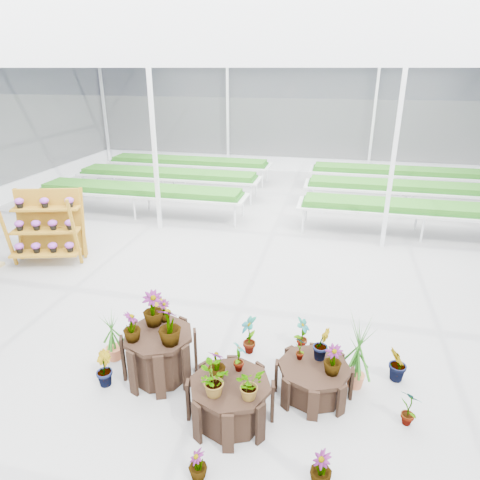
% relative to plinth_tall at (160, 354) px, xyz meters
% --- Properties ---
extents(ground_plane, '(24.00, 24.00, 0.00)m').
position_rel_plinth_tall_xyz_m(ground_plane, '(0.55, 1.82, -0.35)').
color(ground_plane, gray).
rests_on(ground_plane, ground).
extents(greenhouse_shell, '(18.00, 24.00, 4.50)m').
position_rel_plinth_tall_xyz_m(greenhouse_shell, '(0.55, 1.82, 1.90)').
color(greenhouse_shell, white).
rests_on(greenhouse_shell, ground).
extents(steel_frame, '(18.00, 24.00, 4.50)m').
position_rel_plinth_tall_xyz_m(steel_frame, '(0.55, 1.82, 1.90)').
color(steel_frame, silver).
rests_on(steel_frame, ground).
extents(nursery_benches, '(16.00, 7.00, 0.84)m').
position_rel_plinth_tall_xyz_m(nursery_benches, '(0.55, 9.02, 0.07)').
color(nursery_benches, silver).
rests_on(nursery_benches, ground).
extents(plinth_tall, '(1.35, 1.35, 0.70)m').
position_rel_plinth_tall_xyz_m(plinth_tall, '(0.00, 0.00, 0.00)').
color(plinth_tall, black).
rests_on(plinth_tall, ground).
extents(plinth_mid, '(1.26, 1.26, 0.56)m').
position_rel_plinth_tall_xyz_m(plinth_mid, '(1.20, -0.60, -0.07)').
color(plinth_mid, black).
rests_on(plinth_mid, ground).
extents(plinth_low, '(1.08, 1.08, 0.46)m').
position_rel_plinth_tall_xyz_m(plinth_low, '(2.20, 0.10, -0.12)').
color(plinth_low, black).
rests_on(plinth_low, ground).
extents(shelf_rack, '(1.73, 1.23, 1.66)m').
position_rel_plinth_tall_xyz_m(shelf_rack, '(-4.03, 3.13, 0.48)').
color(shelf_rack, '#936616').
rests_on(shelf_rack, ground).
extents(nursery_plants, '(4.63, 2.92, 1.26)m').
position_rel_plinth_tall_xyz_m(nursery_plants, '(1.15, 0.12, 0.21)').
color(nursery_plants, '#266419').
rests_on(nursery_plants, ground).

